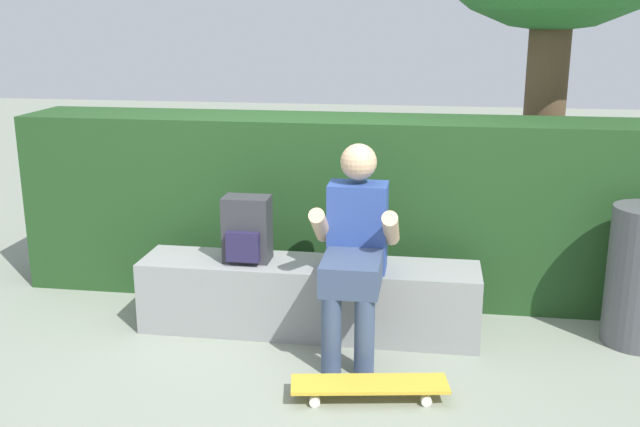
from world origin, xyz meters
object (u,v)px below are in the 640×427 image
object	(u,v)px
bench_main	(308,297)
backpack_on_bench	(247,230)
skateboard_near_person	(370,385)
person_skater	(355,244)

from	to	relation	value
bench_main	backpack_on_bench	size ratio (longest dim) A/B	5.16
skateboard_near_person	backpack_on_bench	distance (m)	1.26
backpack_on_bench	skateboard_near_person	bearing A→B (deg)	-43.14
bench_main	backpack_on_bench	xyz separation A→B (m)	(-0.37, -0.01, 0.41)
bench_main	person_skater	world-z (taller)	person_skater
bench_main	backpack_on_bench	bearing A→B (deg)	-178.56
skateboard_near_person	bench_main	bearing A→B (deg)	119.84
bench_main	backpack_on_bench	world-z (taller)	backpack_on_bench
bench_main	person_skater	xyz separation A→B (m)	(0.30, -0.21, 0.42)
bench_main	backpack_on_bench	distance (m)	0.56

